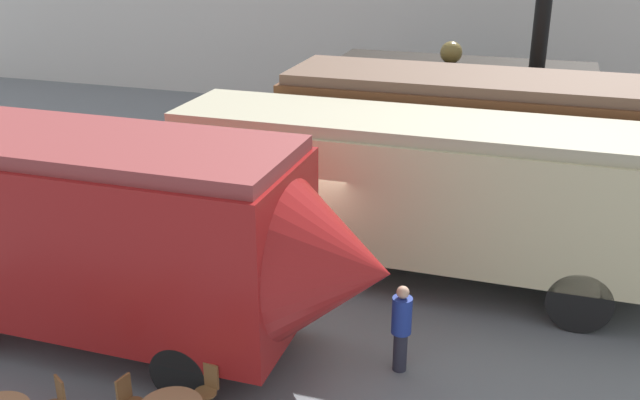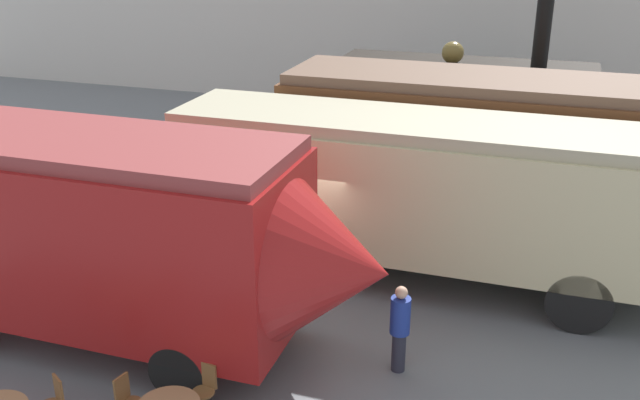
{
  "view_description": "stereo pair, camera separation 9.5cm",
  "coord_description": "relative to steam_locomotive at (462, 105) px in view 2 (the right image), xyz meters",
  "views": [
    {
      "loc": [
        4.73,
        -12.49,
        7.25
      ],
      "look_at": [
        0.35,
        1.0,
        1.6
      ],
      "focal_mm": 40.0,
      "sensor_mm": 36.0,
      "label": 1
    },
    {
      "loc": [
        4.82,
        -12.46,
        7.25
      ],
      "look_at": [
        0.35,
        1.0,
        1.6
      ],
      "focal_mm": 40.0,
      "sensor_mm": 36.0,
      "label": 2
    }
  ],
  "objects": [
    {
      "name": "visitor_person",
      "position": [
        0.51,
        -10.62,
        -1.21
      ],
      "size": [
        0.34,
        0.34,
        1.61
      ],
      "color": "#262633",
      "rests_on": "ground_plane"
    },
    {
      "name": "cafe_chair_9",
      "position": [
        -2.08,
        -12.69,
        -1.57
      ],
      "size": [
        0.36,
        0.38,
        0.87
      ],
      "rotation": [
        0.0,
        0.0,
        10.78
      ],
      "color": "black",
      "rests_on": "ground_plane"
    },
    {
      "name": "streamlined_locomotive",
      "position": [
        -4.17,
        -11.21,
        0.12
      ],
      "size": [
        8.86,
        2.78,
        3.84
      ],
      "color": "maroon",
      "rests_on": "ground_plane"
    },
    {
      "name": "passenger_coach_wooden",
      "position": [
        1.48,
        -4.26,
        0.22
      ],
      "size": [
        10.27,
        2.89,
        3.86
      ],
      "color": "brown",
      "rests_on": "ground_plane"
    },
    {
      "name": "passenger_coach_vintage",
      "position": [
        0.21,
        -7.2,
        0.05
      ],
      "size": [
        10.63,
        2.57,
        3.52
      ],
      "color": "beige",
      "rests_on": "ground_plane"
    },
    {
      "name": "steam_locomotive",
      "position": [
        0.0,
        0.0,
        0.0
      ],
      "size": [
        7.42,
        2.83,
        5.24
      ],
      "color": "black",
      "rests_on": "ground_plane"
    },
    {
      "name": "cafe_chair_6",
      "position": [
        -3.08,
        -13.34,
        -1.57
      ],
      "size": [
        0.38,
        0.36,
        0.87
      ],
      "rotation": [
        0.0,
        0.0,
        6.07
      ],
      "color": "black",
      "rests_on": "ground_plane"
    },
    {
      "name": "cafe_chair_1",
      "position": [
        -4.08,
        -13.71,
        -1.57
      ],
      "size": [
        0.39,
        0.4,
        0.87
      ],
      "rotation": [
        0.0,
        0.0,
        10.45
      ],
      "color": "black",
      "rests_on": "ground_plane"
    },
    {
      "name": "ground_plane",
      "position": [
        -2.34,
        -8.36,
        -2.08
      ],
      "size": [
        80.0,
        80.0,
        0.0
      ],
      "primitive_type": "plane",
      "color": "slate"
    }
  ]
}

